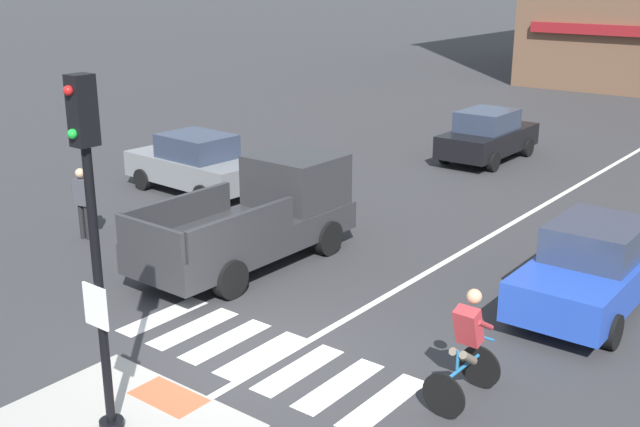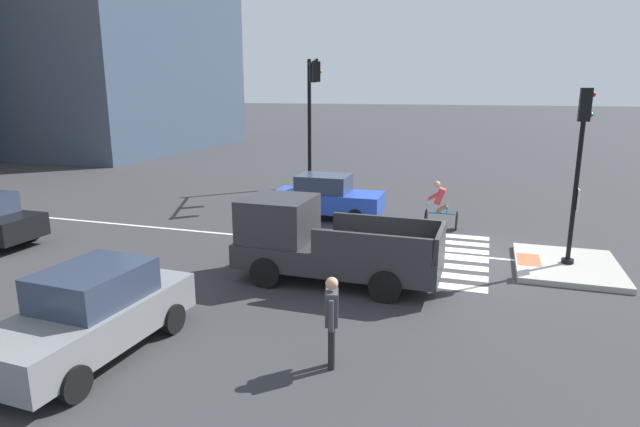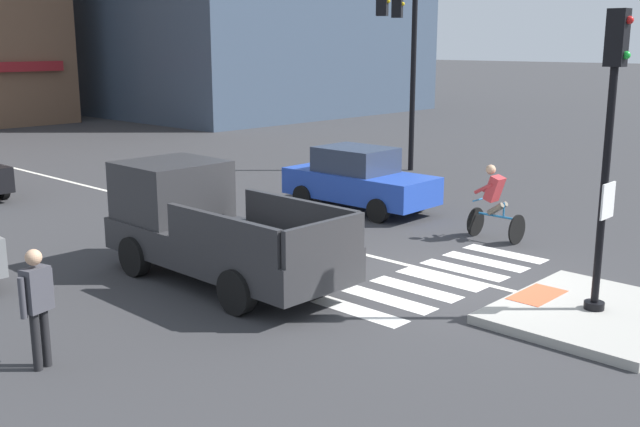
# 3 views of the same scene
# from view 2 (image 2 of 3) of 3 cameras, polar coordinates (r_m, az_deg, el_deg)

# --- Properties ---
(ground_plane) EXTENTS (300.00, 300.00, 0.00)m
(ground_plane) POSITION_cam_2_polar(r_m,az_deg,el_deg) (15.77, 15.71, -4.77)
(ground_plane) COLOR #333335
(traffic_island) EXTENTS (3.22, 2.66, 0.15)m
(traffic_island) POSITION_cam_2_polar(r_m,az_deg,el_deg) (15.91, 25.18, -5.13)
(traffic_island) COLOR #A3A099
(traffic_island) RESTS_ON ground
(tactile_pad_front) EXTENTS (1.10, 0.60, 0.01)m
(tactile_pad_front) POSITION_cam_2_polar(r_m,az_deg,el_deg) (15.77, 21.67, -4.64)
(tactile_pad_front) COLOR #DB5B38
(tactile_pad_front) RESTS_ON traffic_island
(signal_pole) EXTENTS (0.44, 0.38, 4.65)m
(signal_pole) POSITION_cam_2_polar(r_m,az_deg,el_deg) (15.31, 26.27, 5.15)
(signal_pole) COLOR black
(signal_pole) RESTS_ON traffic_island
(crosswalk_stripe_a) EXTENTS (0.44, 1.80, 0.01)m
(crosswalk_stripe_a) POSITION_cam_2_polar(r_m,az_deg,el_deg) (13.55, 13.93, -7.66)
(crosswalk_stripe_a) COLOR silver
(crosswalk_stripe_a) RESTS_ON ground
(crosswalk_stripe_b) EXTENTS (0.44, 1.80, 0.01)m
(crosswalk_stripe_b) POSITION_cam_2_polar(r_m,az_deg,el_deg) (14.29, 14.16, -6.56)
(crosswalk_stripe_b) COLOR silver
(crosswalk_stripe_b) RESTS_ON ground
(crosswalk_stripe_c) EXTENTS (0.44, 1.80, 0.01)m
(crosswalk_stripe_c) POSITION_cam_2_polar(r_m,az_deg,el_deg) (15.03, 14.36, -5.57)
(crosswalk_stripe_c) COLOR silver
(crosswalk_stripe_c) RESTS_ON ground
(crosswalk_stripe_d) EXTENTS (0.44, 1.80, 0.01)m
(crosswalk_stripe_d) POSITION_cam_2_polar(r_m,az_deg,el_deg) (15.78, 14.55, -4.67)
(crosswalk_stripe_d) COLOR silver
(crosswalk_stripe_d) RESTS_ON ground
(crosswalk_stripe_e) EXTENTS (0.44, 1.80, 0.01)m
(crosswalk_stripe_e) POSITION_cam_2_polar(r_m,az_deg,el_deg) (16.53, 14.72, -3.86)
(crosswalk_stripe_e) COLOR silver
(crosswalk_stripe_e) RESTS_ON ground
(crosswalk_stripe_f) EXTENTS (0.44, 1.80, 0.01)m
(crosswalk_stripe_f) POSITION_cam_2_polar(r_m,az_deg,el_deg) (17.28, 14.88, -3.11)
(crosswalk_stripe_f) COLOR silver
(crosswalk_stripe_f) RESTS_ON ground
(crosswalk_stripe_g) EXTENTS (0.44, 1.80, 0.01)m
(crosswalk_stripe_g) POSITION_cam_2_polar(r_m,az_deg,el_deg) (18.04, 15.02, -2.43)
(crosswalk_stripe_g) COLOR silver
(crosswalk_stripe_g) RESTS_ON ground
(lane_centre_line) EXTENTS (0.14, 28.00, 0.01)m
(lane_centre_line) POSITION_cam_2_polar(r_m,az_deg,el_deg) (19.09, -15.75, -1.61)
(lane_centre_line) COLOR silver
(lane_centre_line) RESTS_ON ground
(traffic_light_mast) EXTENTS (3.99, 1.88, 6.14)m
(traffic_light_mast) POSITION_cam_2_polar(r_m,az_deg,el_deg) (24.57, -0.92, 12.16)
(traffic_light_mast) COLOR black
(traffic_light_mast) RESTS_ON ground
(building_corner_left) EXTENTS (19.34, 16.41, 18.15)m
(building_corner_left) POSITION_cam_2_polar(r_m,az_deg,el_deg) (47.23, -22.90, 17.63)
(building_corner_left) COLOR #3D4C60
(building_corner_left) RESTS_ON ground
(car_blue_eastbound_mid) EXTENTS (1.88, 4.12, 1.64)m
(car_blue_eastbound_mid) POSITION_cam_2_polar(r_m,az_deg,el_deg) (19.79, 0.73, 1.82)
(car_blue_eastbound_mid) COLOR #2347B7
(car_blue_eastbound_mid) RESTS_ON ground
(car_grey_cross_left) EXTENTS (4.17, 1.99, 1.64)m
(car_grey_cross_left) POSITION_cam_2_polar(r_m,az_deg,el_deg) (10.56, -23.49, -9.85)
(car_grey_cross_left) COLOR slate
(car_grey_cross_left) RESTS_ON ground
(pickup_truck_charcoal_westbound_near) EXTENTS (2.10, 5.12, 2.08)m
(pickup_truck_charcoal_westbound_near) POSITION_cam_2_polar(r_m,az_deg,el_deg) (13.31, -0.02, -3.20)
(pickup_truck_charcoal_westbound_near) COLOR #2D2D30
(pickup_truck_charcoal_westbound_near) RESTS_ON ground
(cyclist) EXTENTS (0.68, 1.10, 1.68)m
(cyclist) POSITION_cam_2_polar(r_m,az_deg,el_deg) (18.71, 12.88, 0.99)
(cyclist) COLOR black
(cyclist) RESTS_ON ground
(pedestrian_at_curb_left) EXTENTS (0.54, 0.30, 1.67)m
(pedestrian_at_curb_left) POSITION_cam_2_polar(r_m,az_deg,el_deg) (9.22, 1.27, -10.94)
(pedestrian_at_curb_left) COLOR black
(pedestrian_at_curb_left) RESTS_ON ground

